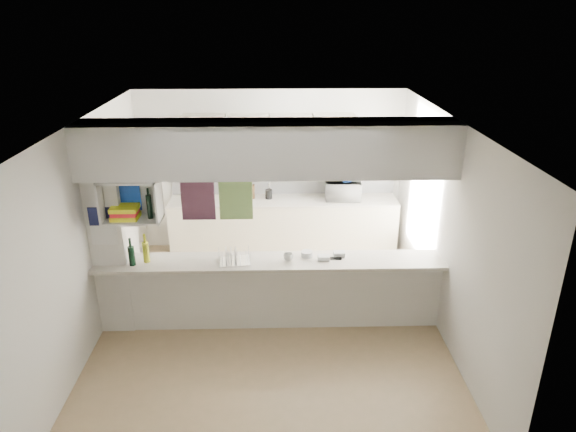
{
  "coord_description": "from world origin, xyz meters",
  "views": [
    {
      "loc": [
        0.07,
        -5.53,
        3.75
      ],
      "look_at": [
        0.23,
        0.5,
        1.29
      ],
      "focal_mm": 32.0,
      "sensor_mm": 36.0,
      "label": 1
    }
  ],
  "objects_px": {
    "microwave": "(343,190)",
    "wine_bottles": "(139,253)",
    "bowl": "(347,179)",
    "dish_rack": "(234,256)"
  },
  "relations": [
    {
      "from": "microwave",
      "to": "wine_bottles",
      "type": "xyz_separation_m",
      "value": [
        -2.69,
        -2.13,
        -0.02
      ]
    },
    {
      "from": "bowl",
      "to": "dish_rack",
      "type": "relative_size",
      "value": 0.58
    },
    {
      "from": "microwave",
      "to": "dish_rack",
      "type": "distance_m",
      "value": 2.64
    },
    {
      "from": "microwave",
      "to": "dish_rack",
      "type": "xyz_separation_m",
      "value": [
        -1.57,
        -2.12,
        -0.07
      ]
    },
    {
      "from": "microwave",
      "to": "wine_bottles",
      "type": "bearing_deg",
      "value": 41.29
    },
    {
      "from": "bowl",
      "to": "wine_bottles",
      "type": "height_order",
      "value": "same"
    },
    {
      "from": "dish_rack",
      "to": "bowl",
      "type": "bearing_deg",
      "value": 45.56
    },
    {
      "from": "microwave",
      "to": "bowl",
      "type": "relative_size",
      "value": 2.31
    },
    {
      "from": "microwave",
      "to": "dish_rack",
      "type": "bearing_deg",
      "value": 56.35
    },
    {
      "from": "bowl",
      "to": "dish_rack",
      "type": "bearing_deg",
      "value": -127.47
    }
  ]
}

